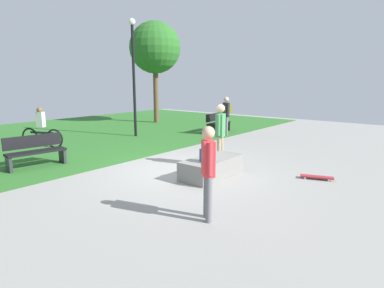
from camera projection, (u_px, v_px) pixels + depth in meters
The scene contains 13 objects.
ground_plane at pixel (178, 170), 9.04m from camera, with size 28.00×28.00×0.00m, color gray.
grass_lawn at pixel (40, 138), 13.94m from camera, with size 26.60×12.17×0.01m, color #2D6B28.
concrete_ledge at pixel (212, 167), 8.43m from camera, with size 1.84×0.81×0.49m, color gray.
backpack_on_ledge at pixel (206, 156), 7.95m from camera, with size 0.28×0.20×0.32m, color #1E4C8C.
skater_performing_trick at pixel (208, 166), 5.65m from camera, with size 0.37×0.37×1.70m.
skater_watching at pixel (220, 130), 9.25m from camera, with size 0.42×0.28×1.80m.
skateboard_by_ledge at pixel (317, 177), 8.20m from camera, with size 0.45×0.82×0.08m.
park_bench_near_path at pixel (35, 150), 9.32m from camera, with size 1.65×0.66×0.91m.
park_bench_center_lawn at pixel (218, 122), 15.54m from camera, with size 1.64×0.61×0.91m.
tree_broad_elm at pixel (155, 48), 18.47m from camera, with size 2.92×2.92×5.75m.
lamp_post at pixel (134, 68), 13.98m from camera, with size 0.28×0.28×5.02m.
pedestrian_with_backpack at pixel (226, 112), 14.54m from camera, with size 0.44×0.43×1.74m.
cyclist_on_bicycle at pixel (41, 130), 12.14m from camera, with size 0.78×1.69×1.52m.
Camera 1 is at (-6.52, -5.81, 2.47)m, focal length 30.37 mm.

